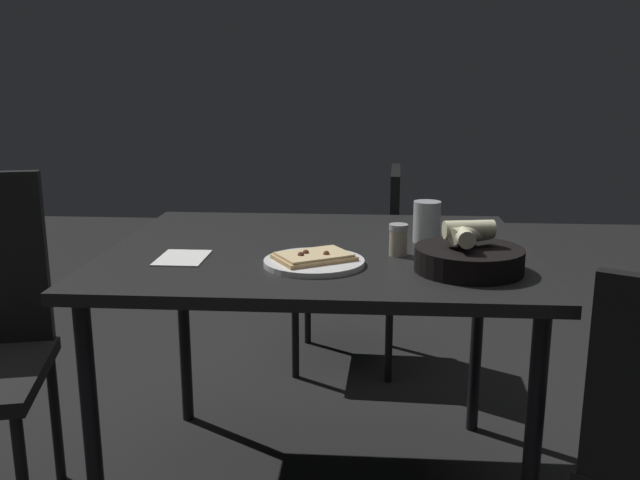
{
  "coord_description": "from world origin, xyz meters",
  "views": [
    {
      "loc": [
        -1.81,
        -0.13,
        1.2
      ],
      "look_at": [
        -0.01,
        -0.0,
        0.77
      ],
      "focal_mm": 38.16,
      "sensor_mm": 36.0,
      "label": 1
    }
  ],
  "objects_px": {
    "beer_glass": "(427,224)",
    "chair_far": "(365,254)",
    "bread_basket": "(469,256)",
    "pepper_shaker": "(398,242)",
    "dining_table": "(320,269)",
    "pizza_plate": "(315,261)"
  },
  "relations": [
    {
      "from": "beer_glass",
      "to": "chair_far",
      "type": "xyz_separation_m",
      "value": [
        0.89,
        0.18,
        -0.32
      ]
    },
    {
      "from": "bread_basket",
      "to": "pepper_shaker",
      "type": "distance_m",
      "value": 0.21
    },
    {
      "from": "dining_table",
      "to": "bread_basket",
      "type": "bearing_deg",
      "value": -120.45
    },
    {
      "from": "bread_basket",
      "to": "pepper_shaker",
      "type": "height_order",
      "value": "bread_basket"
    },
    {
      "from": "dining_table",
      "to": "chair_far",
      "type": "xyz_separation_m",
      "value": [
        0.96,
        -0.12,
        -0.21
      ]
    },
    {
      "from": "beer_glass",
      "to": "pepper_shaker",
      "type": "distance_m",
      "value": 0.18
    },
    {
      "from": "dining_table",
      "to": "pepper_shaker",
      "type": "bearing_deg",
      "value": -111.01
    },
    {
      "from": "dining_table",
      "to": "bread_basket",
      "type": "distance_m",
      "value": 0.44
    },
    {
      "from": "beer_glass",
      "to": "chair_far",
      "type": "bearing_deg",
      "value": 11.2
    },
    {
      "from": "pizza_plate",
      "to": "bread_basket",
      "type": "distance_m",
      "value": 0.37
    },
    {
      "from": "pizza_plate",
      "to": "chair_far",
      "type": "relative_size",
      "value": 0.3
    },
    {
      "from": "bread_basket",
      "to": "chair_far",
      "type": "height_order",
      "value": "bread_basket"
    },
    {
      "from": "pizza_plate",
      "to": "bread_basket",
      "type": "bearing_deg",
      "value": -94.21
    },
    {
      "from": "bread_basket",
      "to": "pepper_shaker",
      "type": "bearing_deg",
      "value": 49.54
    },
    {
      "from": "bread_basket",
      "to": "chair_far",
      "type": "relative_size",
      "value": 0.31
    },
    {
      "from": "bread_basket",
      "to": "pepper_shaker",
      "type": "xyz_separation_m",
      "value": [
        0.14,
        0.16,
        -0.0
      ]
    },
    {
      "from": "dining_table",
      "to": "chair_far",
      "type": "distance_m",
      "value": 0.99
    },
    {
      "from": "beer_glass",
      "to": "pepper_shaker",
      "type": "bearing_deg",
      "value": 151.74
    },
    {
      "from": "dining_table",
      "to": "pizza_plate",
      "type": "xyz_separation_m",
      "value": [
        -0.19,
        -0.0,
        0.07
      ]
    },
    {
      "from": "beer_glass",
      "to": "bread_basket",
      "type": "bearing_deg",
      "value": -165.6
    },
    {
      "from": "pepper_shaker",
      "to": "bread_basket",
      "type": "bearing_deg",
      "value": -130.46
    },
    {
      "from": "pizza_plate",
      "to": "bread_basket",
      "type": "height_order",
      "value": "bread_basket"
    }
  ]
}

